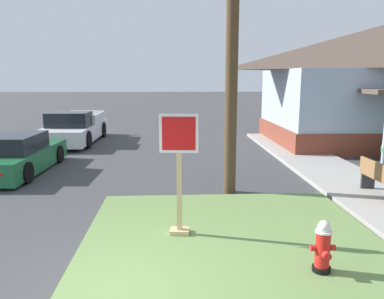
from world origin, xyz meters
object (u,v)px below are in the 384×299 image
Objects in this scene: stop_sign at (179,177)px; manhole_cover at (121,213)px; parked_sedan_green at (17,156)px; fire_hydrant at (323,248)px; pickup_truck_white at (74,129)px; street_bench at (383,178)px; utility_pole at (233,0)px.

stop_sign is 2.22m from manhole_cover.
parked_sedan_green is (-5.05, 5.29, -0.63)m from stop_sign.
fire_hydrant is 1.16× the size of manhole_cover.
street_bench is at bearing -43.43° from pickup_truck_white.
manhole_cover is at bearing -46.04° from parked_sedan_green.
street_bench is (2.81, 3.37, 0.13)m from fire_hydrant.
manhole_cover is 6.26m from street_bench.
fire_hydrant is 0.48× the size of street_bench.
fire_hydrant reaches higher than manhole_cover.
stop_sign is 7.35m from parked_sedan_green.
parked_sedan_green is at bearing 158.79° from utility_pole.
utility_pole reaches higher than fire_hydrant.
stop_sign is at bearing -66.78° from pickup_truck_white.
pickup_truck_white is at bearing 118.64° from fire_hydrant.
parked_sedan_green reaches higher than street_bench.
pickup_truck_white is 13.27m from street_bench.
pickup_truck_white is (-3.42, 9.57, 0.61)m from manhole_cover.
parked_sedan_green reaches higher than fire_hydrant.
fire_hydrant is 4.51m from manhole_cover.
utility_pole is at bearing -21.21° from parked_sedan_green.
parked_sedan_green is at bearing 133.67° from stop_sign.
stop_sign reaches higher than pickup_truck_white.
parked_sedan_green is (-3.77, 3.91, 0.53)m from manhole_cover.
manhole_cover is at bearing 139.37° from fire_hydrant.
fire_hydrant is 6.20m from utility_pole.
utility_pole is at bearing 164.80° from street_bench.
utility_pole reaches higher than stop_sign.
manhole_cover is at bearing -175.85° from street_bench.
parked_sedan_green reaches higher than manhole_cover.
stop_sign is 1.34× the size of street_bench.
utility_pole reaches higher than street_bench.
parked_sedan_green is at bearing -93.59° from pickup_truck_white.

